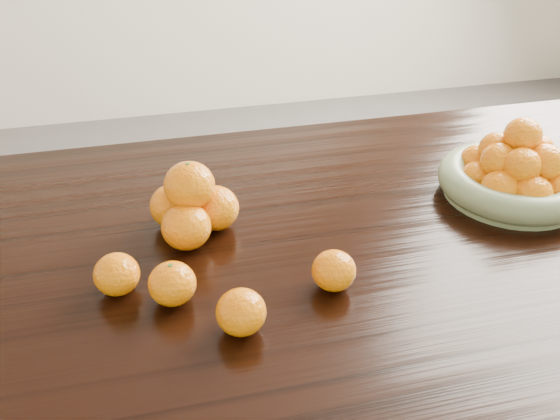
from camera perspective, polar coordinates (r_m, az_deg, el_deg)
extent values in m
cube|color=black|center=(1.17, 2.11, -3.40)|extent=(2.00, 1.00, 0.04)
cube|color=black|center=(2.09, 23.85, -1.56)|extent=(0.08, 0.08, 0.71)
cylinder|color=gray|center=(1.37, 20.37, 1.52)|extent=(0.27, 0.27, 0.01)
torus|color=gray|center=(1.36, 20.59, 2.57)|extent=(0.30, 0.30, 0.06)
ellipsoid|color=orange|center=(1.40, 23.72, 3.11)|extent=(0.07, 0.07, 0.06)
ellipsoid|color=orange|center=(1.42, 22.21, 4.20)|extent=(0.08, 0.08, 0.07)
ellipsoid|color=orange|center=(1.42, 19.26, 4.69)|extent=(0.08, 0.08, 0.07)
ellipsoid|color=orange|center=(1.38, 17.58, 4.25)|extent=(0.08, 0.08, 0.07)
ellipsoid|color=orange|center=(1.33, 17.58, 2.88)|extent=(0.07, 0.07, 0.06)
ellipsoid|color=orange|center=(1.29, 19.50, 1.85)|extent=(0.08, 0.08, 0.07)
ellipsoid|color=orange|center=(1.29, 22.03, 1.40)|extent=(0.08, 0.08, 0.07)
ellipsoid|color=orange|center=(1.34, 24.10, 1.77)|extent=(0.07, 0.07, 0.07)
ellipsoid|color=orange|center=(1.35, 20.91, 2.91)|extent=(0.07, 0.07, 0.07)
ellipsoid|color=orange|center=(1.37, 22.38, 5.09)|extent=(0.07, 0.07, 0.07)
ellipsoid|color=orange|center=(1.37, 20.62, 5.64)|extent=(0.07, 0.07, 0.07)
ellipsoid|color=orange|center=(1.35, 19.16, 5.37)|extent=(0.07, 0.07, 0.06)
ellipsoid|color=orange|center=(1.31, 19.38, 4.33)|extent=(0.07, 0.07, 0.07)
ellipsoid|color=orange|center=(1.29, 21.24, 3.82)|extent=(0.07, 0.07, 0.07)
ellipsoid|color=orange|center=(1.32, 23.01, 4.05)|extent=(0.08, 0.08, 0.07)
ellipsoid|color=orange|center=(1.32, 21.33, 6.40)|extent=(0.07, 0.07, 0.07)
ellipsoid|color=orange|center=(1.12, -8.57, -1.52)|extent=(0.09, 0.09, 0.08)
ellipsoid|color=orange|center=(1.17, -5.94, 0.18)|extent=(0.09, 0.09, 0.08)
ellipsoid|color=orange|center=(1.19, -9.69, 0.37)|extent=(0.09, 0.09, 0.08)
ellipsoid|color=orange|center=(1.13, -8.29, 2.25)|extent=(0.09, 0.09, 0.09)
ellipsoid|color=orange|center=(1.00, -9.83, -6.65)|extent=(0.08, 0.08, 0.07)
ellipsoid|color=orange|center=(0.94, -3.59, -9.30)|extent=(0.08, 0.08, 0.07)
ellipsoid|color=orange|center=(1.02, 4.94, -5.54)|extent=(0.07, 0.07, 0.07)
ellipsoid|color=orange|center=(1.04, -14.70, -5.71)|extent=(0.07, 0.07, 0.07)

